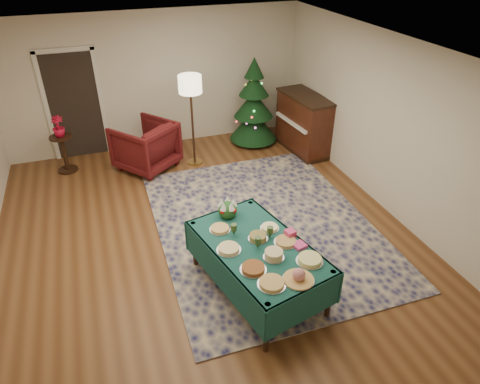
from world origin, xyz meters
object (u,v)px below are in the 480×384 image
object	(u,v)px
armchair	(145,144)
gift_box	(290,234)
piano	(304,124)
side_table	(65,154)
floor_lamp	(190,90)
christmas_tree	(254,106)
buffet_table	(258,254)
potted_plant	(59,131)

from	to	relation	value
armchair	gift_box	bearing A→B (deg)	70.15
gift_box	piano	size ratio (longest dim) A/B	0.08
piano	side_table	bearing A→B (deg)	171.70
floor_lamp	side_table	size ratio (longest dim) A/B	2.43
christmas_tree	buffet_table	bearing A→B (deg)	-110.44
buffet_table	gift_box	distance (m)	0.48
gift_box	potted_plant	bearing A→B (deg)	123.13
armchair	buffet_table	bearing A→B (deg)	63.86
potted_plant	buffet_table	bearing A→B (deg)	-61.46
armchair	piano	bearing A→B (deg)	136.71
armchair	piano	size ratio (longest dim) A/B	0.71
buffet_table	piano	xyz separation A→B (m)	(2.38, 3.46, -0.00)
buffet_table	floor_lamp	world-z (taller)	floor_lamp
floor_lamp	side_table	distance (m)	2.67
buffet_table	armchair	world-z (taller)	armchair
gift_box	side_table	world-z (taller)	gift_box
side_table	potted_plant	size ratio (longest dim) A/B	1.87
buffet_table	potted_plant	world-z (taller)	potted_plant
floor_lamp	buffet_table	bearing A→B (deg)	-91.82
gift_box	christmas_tree	size ratio (longest dim) A/B	0.06
floor_lamp	christmas_tree	xyz separation A→B (m)	(1.43, 0.52, -0.66)
side_table	christmas_tree	distance (m)	3.83
buffet_table	gift_box	xyz separation A→B (m)	(0.44, 0.02, 0.19)
christmas_tree	piano	bearing A→B (deg)	-40.14
gift_box	potted_plant	world-z (taller)	potted_plant
armchair	side_table	size ratio (longest dim) A/B	1.40
potted_plant	christmas_tree	bearing A→B (deg)	0.34
floor_lamp	christmas_tree	size ratio (longest dim) A/B	0.96
armchair	floor_lamp	size ratio (longest dim) A/B	0.57
gift_box	piano	world-z (taller)	piano
buffet_table	gift_box	world-z (taller)	gift_box
floor_lamp	christmas_tree	bearing A→B (deg)	20.09
floor_lamp	piano	world-z (taller)	floor_lamp
buffet_table	christmas_tree	distance (m)	4.45
potted_plant	piano	distance (m)	4.68
piano	buffet_table	bearing A→B (deg)	-124.48
floor_lamp	gift_box	bearing A→B (deg)	-84.95
gift_box	side_table	bearing A→B (deg)	123.13
potted_plant	armchair	bearing A→B (deg)	-14.58
christmas_tree	armchair	bearing A→B (deg)	-170.21
christmas_tree	floor_lamp	bearing A→B (deg)	-159.91
side_table	christmas_tree	size ratio (longest dim) A/B	0.39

